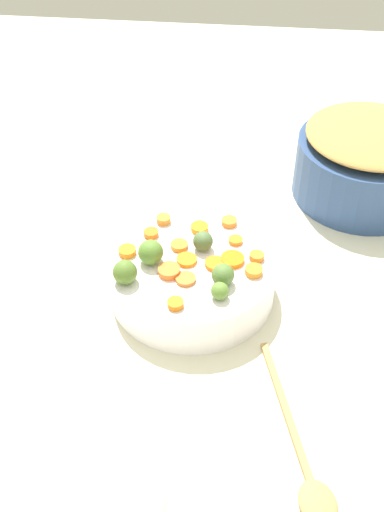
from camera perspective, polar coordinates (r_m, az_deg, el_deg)
tabletop at (r=1.07m, az=1.78°, el=-5.56°), size 2.40×2.40×0.02m
serving_bowl_carrots at (r=1.07m, az=-0.00°, el=-1.85°), size 0.28×0.28×0.07m
metal_pot at (r=1.32m, az=15.19°, el=7.56°), size 0.28×0.28×0.12m
stuffing_mound at (r=1.28m, az=15.81°, el=10.41°), size 0.25×0.25×0.03m
carrot_slice_0 at (r=1.09m, az=-3.68°, el=2.04°), size 0.03×0.03×0.01m
carrot_slice_1 at (r=1.02m, az=-2.06°, el=-1.34°), size 0.05×0.05×0.01m
carrot_slice_2 at (r=1.01m, az=-0.58°, el=-2.10°), size 0.05×0.05×0.01m
carrot_slice_3 at (r=0.97m, az=-1.49°, el=-4.29°), size 0.03×0.03×0.01m
carrot_slice_4 at (r=1.05m, az=5.81°, el=-0.05°), size 0.03×0.03×0.01m
carrot_slice_5 at (r=1.04m, az=3.64°, el=-0.30°), size 0.04×0.04×0.01m
carrot_slice_6 at (r=1.10m, az=0.68°, el=2.54°), size 0.04×0.04×0.01m
carrot_slice_7 at (r=1.08m, az=3.92°, el=1.40°), size 0.03×0.03×0.01m
carrot_slice_8 at (r=1.12m, az=-2.56°, el=3.28°), size 0.03×0.03×0.01m
carrot_slice_9 at (r=1.04m, az=-0.48°, el=-0.35°), size 0.04×0.04×0.01m
carrot_slice_10 at (r=1.02m, az=5.55°, el=-1.33°), size 0.04×0.04×0.01m
carrot_slice_11 at (r=1.07m, az=-1.14°, el=0.94°), size 0.04×0.04×0.01m
carrot_slice_12 at (r=1.03m, az=1.95°, el=-0.69°), size 0.04×0.04×0.01m
carrot_slice_13 at (r=1.11m, az=3.35°, el=3.07°), size 0.03×0.03×0.01m
carrot_slice_14 at (r=1.06m, az=-5.81°, el=0.43°), size 0.03×0.03×0.01m
brussels_sprout_0 at (r=1.03m, az=-3.72°, el=0.35°), size 0.04×0.04×0.04m
brussels_sprout_1 at (r=1.00m, az=2.80°, el=-1.62°), size 0.04×0.04×0.04m
brussels_sprout_2 at (r=1.00m, az=-6.02°, el=-1.45°), size 0.04×0.04×0.04m
brussels_sprout_3 at (r=0.97m, az=2.51°, el=-3.14°), size 0.03×0.03×0.03m
brussels_sprout_4 at (r=1.06m, az=0.99°, el=1.34°), size 0.03×0.03×0.03m
wooden_spoon at (r=0.90m, az=10.16°, el=-18.19°), size 0.11×0.30×0.01m
casserole_dish at (r=0.81m, az=-9.61°, el=-21.56°), size 0.20×0.20×0.11m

